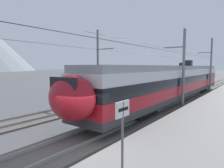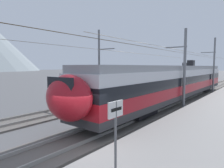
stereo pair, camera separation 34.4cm
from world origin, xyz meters
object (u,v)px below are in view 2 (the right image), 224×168
Objects in this scene: train_far_track at (174,75)px; catenary_mast_far_side at (100,63)px; train_near_platform at (176,81)px; catenary_mast_east at (213,64)px; catenary_mast_mid at (183,67)px; platform_sign at (116,121)px.

catenary_mast_far_side is (-18.41, 1.89, 1.88)m from train_far_track.
catenary_mast_far_side reaches higher than train_near_platform.
train_near_platform is at bearing -64.64° from catenary_mast_far_side.
train_near_platform and train_far_track have the same top height.
catenary_mast_east is 1.00× the size of catenary_mast_far_side.
catenary_mast_mid is at bearing -157.65° from train_far_track.
catenary_mast_east is 26.00m from platform_sign.
train_near_platform is 0.86× the size of train_far_track.
platform_sign is (-25.84, -2.19, -1.98)m from catenary_mast_east.
catenary_mast_far_side is at bearing 115.36° from train_near_platform.
catenary_mast_far_side is (-0.89, 9.10, 0.37)m from catenary_mast_mid.
catenary_mast_east is (-4.71, -7.21, 1.82)m from train_far_track.
catenary_mast_far_side is 16.71m from platform_sign.
train_near_platform reaches higher than platform_sign.
train_near_platform is at bearing 29.28° from catenary_mast_mid.
platform_sign is at bearing -175.15° from catenary_mast_east.
catenary_mast_mid is at bearing -84.43° from catenary_mast_far_side.
catenary_mast_far_side is at bearing 174.13° from train_far_track.
platform_sign is (-15.73, -3.72, -0.16)m from train_near_platform.
catenary_mast_east is (12.81, -0.01, 0.31)m from catenary_mast_mid.
catenary_mast_east is at bearing -33.61° from catenary_mast_far_side.
train_far_track is at bearing 56.88° from catenary_mast_east.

